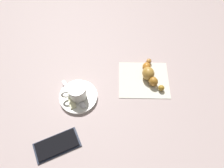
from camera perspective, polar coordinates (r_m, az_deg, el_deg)
ground_plane at (r=0.77m, az=1.19°, el=-2.02°), size 1.80×1.80×0.00m
saucer at (r=0.76m, az=-8.41°, el=-3.24°), size 0.13×0.13×0.01m
espresso_cup at (r=0.73m, az=-8.83°, el=-2.04°), size 0.08×0.06×0.05m
teaspoon at (r=0.75m, az=-8.71°, el=-3.50°), size 0.09×0.12×0.01m
sugar_packet at (r=0.75m, az=-10.14°, el=-3.90°), size 0.03×0.07×0.01m
napkin at (r=0.80m, az=7.97°, el=1.11°), size 0.18×0.16×0.00m
croissant at (r=0.79m, az=9.40°, el=2.56°), size 0.08×0.14×0.05m
cell_phone at (r=0.71m, az=-13.64°, el=-14.61°), size 0.15×0.11×0.01m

